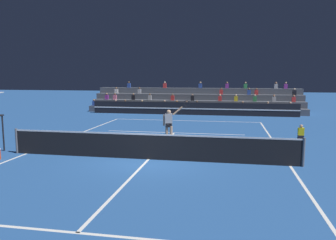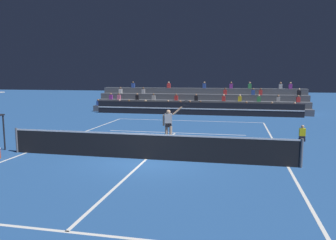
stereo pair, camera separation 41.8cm
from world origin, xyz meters
TOP-DOWN VIEW (x-y plane):
  - ground_plane at (0.00, 0.00)m, footprint 120.00×120.00m
  - court_lines at (0.00, 0.00)m, footprint 11.10×23.90m
  - tennis_net at (0.00, 0.00)m, footprint 12.00×0.10m
  - sponsor_banner_wall at (0.00, 15.79)m, footprint 18.00×0.26m
  - bleacher_stand at (0.00, 18.95)m, footprint 19.92×3.80m
  - ball_kid_courtside at (6.95, 5.36)m, footprint 0.30×0.36m
  - tennis_player at (0.27, 3.28)m, footprint 1.37×0.34m
  - tennis_ball at (0.43, 1.13)m, footprint 0.07×0.07m

SIDE VIEW (x-z plane):
  - ground_plane at x=0.00m, z-range 0.00..0.00m
  - court_lines at x=0.00m, z-range 0.00..0.01m
  - tennis_ball at x=0.43m, z-range 0.00..0.07m
  - ball_kid_courtside at x=6.95m, z-range -0.09..0.75m
  - tennis_net at x=0.00m, z-range -0.01..1.09m
  - sponsor_banner_wall at x=0.00m, z-range 0.00..1.10m
  - bleacher_stand at x=0.00m, z-range -0.58..2.25m
  - tennis_player at x=0.27m, z-range -0.15..2.10m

